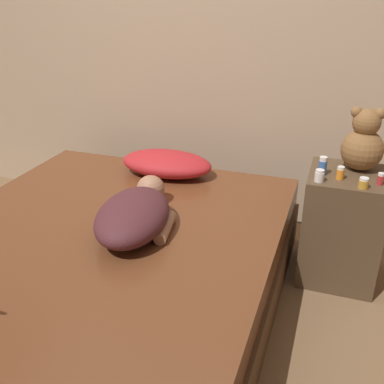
# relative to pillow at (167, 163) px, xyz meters

# --- Properties ---
(ground_plane) EXTENTS (12.00, 12.00, 0.00)m
(ground_plane) POSITION_rel_pillow_xyz_m (-0.03, -0.83, -0.53)
(ground_plane) COLOR brown
(wall_back) EXTENTS (8.00, 0.06, 2.60)m
(wall_back) POSITION_rel_pillow_xyz_m (-0.03, 0.49, 0.77)
(wall_back) COLOR tan
(wall_back) RESTS_ON ground_plane
(bed) EXTENTS (1.76, 2.07, 0.45)m
(bed) POSITION_rel_pillow_xyz_m (-0.03, -0.83, -0.30)
(bed) COLOR #4C331E
(bed) RESTS_ON ground_plane
(nightstand) EXTENTS (0.42, 0.43, 0.65)m
(nightstand) POSITION_rel_pillow_xyz_m (1.12, -0.11, -0.20)
(nightstand) COLOR brown
(nightstand) RESTS_ON ground_plane
(pillow) EXTENTS (0.60, 0.35, 0.15)m
(pillow) POSITION_rel_pillow_xyz_m (0.00, 0.00, 0.00)
(pillow) COLOR red
(pillow) RESTS_ON bed
(person_lying) EXTENTS (0.44, 0.74, 0.19)m
(person_lying) POSITION_rel_pillow_xyz_m (0.12, -0.72, 0.02)
(person_lying) COLOR #4C2328
(person_lying) RESTS_ON bed
(teddy_bear) EXTENTS (0.23, 0.23, 0.35)m
(teddy_bear) POSITION_rel_pillow_xyz_m (1.16, -0.01, 0.27)
(teddy_bear) COLOR brown
(teddy_bear) RESTS_ON nightstand
(bottle_blue) EXTENTS (0.04, 0.04, 0.10)m
(bottle_blue) POSITION_rel_pillow_xyz_m (0.97, -0.16, 0.17)
(bottle_blue) COLOR #3866B2
(bottle_blue) RESTS_ON nightstand
(bottle_white) EXTENTS (0.05, 0.05, 0.07)m
(bottle_white) POSITION_rel_pillow_xyz_m (0.96, -0.26, 0.15)
(bottle_white) COLOR white
(bottle_white) RESTS_ON nightstand
(bottle_amber) EXTENTS (0.05, 0.05, 0.06)m
(bottle_amber) POSITION_rel_pillow_xyz_m (1.18, -0.28, 0.15)
(bottle_amber) COLOR gold
(bottle_amber) RESTS_ON nightstand
(bottle_red) EXTENTS (0.03, 0.03, 0.06)m
(bottle_red) POSITION_rel_pillow_xyz_m (1.26, -0.20, 0.15)
(bottle_red) COLOR #B72D2D
(bottle_red) RESTS_ON nightstand
(bottle_orange) EXTENTS (0.04, 0.04, 0.07)m
(bottle_orange) POSITION_rel_pillow_xyz_m (1.07, -0.19, 0.15)
(bottle_orange) COLOR orange
(bottle_orange) RESTS_ON nightstand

